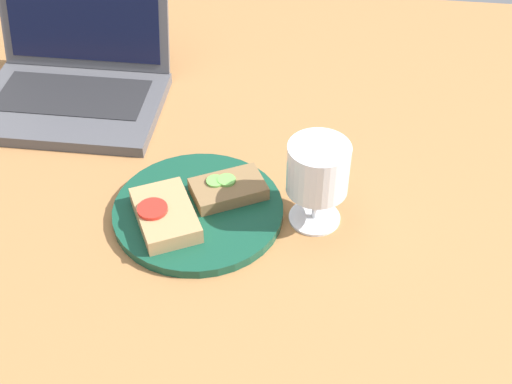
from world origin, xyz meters
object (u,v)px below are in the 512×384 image
Objects in this scene: sandwich_with_cucumber at (228,189)px; laptop at (74,75)px; wine_glass at (318,174)px; sandwich_with_tomato at (165,215)px; plate at (198,211)px.

laptop is at bearing 142.28° from sandwich_with_cucumber.
wine_glass is 0.43× the size of laptop.
wine_glass reaches higher than sandwich_with_tomato.
wine_glass is (12.81, -2.61, 6.45)cm from sandwich_with_cucumber.
wine_glass is at bearing -31.13° from laptop.
sandwich_with_tomato is at bearing -139.96° from plate.
laptop is at bearing 148.87° from wine_glass.
laptop reaches higher than sandwich_with_cucumber.
wine_glass reaches higher than plate.
sandwich_with_cucumber is at bearing 168.47° from wine_glass.
plate is 0.80× the size of laptop.
plate is 2.01× the size of sandwich_with_cucumber.
laptop reaches higher than sandwich_with_tomato.
sandwich_with_cucumber is at bearing 40.37° from sandwich_with_tomato.
plate is at bearing -139.29° from sandwich_with_cucumber.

